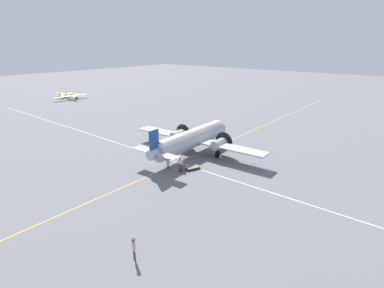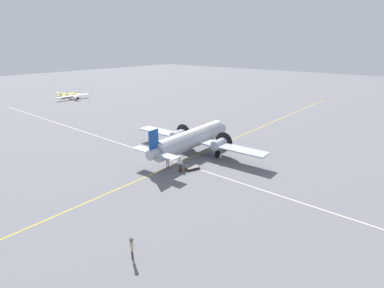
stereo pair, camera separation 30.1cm
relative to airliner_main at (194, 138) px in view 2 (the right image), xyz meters
The scene contains 12 objects.
ground_plane 2.53m from the airliner_main, ahead, with size 300.00×300.00×0.00m, color slate.
apron_line_eastwest 2.64m from the airliner_main, 62.12° to the left, with size 120.00×0.16×0.01m.
apron_line_northsouth 4.96m from the airliner_main, ahead, with size 0.16×120.00×0.01m.
airliner_main is the anchor object (origin of this frame).
crew_foreground 24.29m from the airliner_main, 28.07° to the left, with size 0.43×0.57×1.89m.
passenger_boarding 6.76m from the airliner_main, 23.95° to the left, with size 0.40×0.53×1.82m.
ramp_agent 6.96m from the airliner_main, ahead, with size 0.36×0.51×1.64m.
suitcase_near_door 7.57m from the airliner_main, 25.40° to the left, with size 0.36×0.13×0.50m.
suitcase_upright_spare 7.55m from the airliner_main, 28.22° to the left, with size 0.44×0.13×0.55m.
baggage_cart 6.48m from the airliner_main, 37.95° to the left, with size 2.22×1.62×0.56m.
light_aircraft_distant 59.30m from the airliner_main, 102.49° to the right, with size 10.17×7.55×1.96m.
light_aircraft_taxiing 64.77m from the airliner_main, 102.73° to the right, with size 6.86×8.88×1.81m.
Camera 2 is at (32.92, 27.42, 16.05)m, focal length 28.00 mm.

